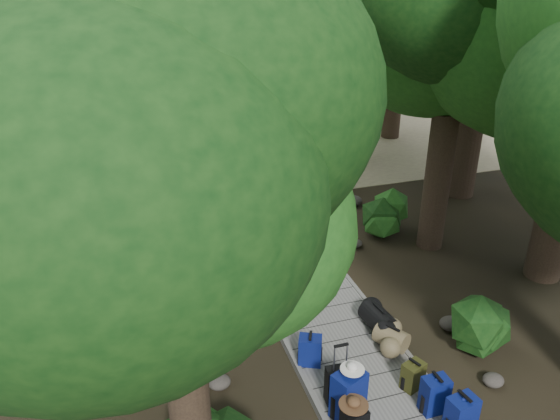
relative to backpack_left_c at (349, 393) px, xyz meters
name	(u,v)px	position (x,y,z in m)	size (l,w,h in m)	color
ground	(311,299)	(0.60, 3.15, -0.56)	(120.00, 120.00, 0.00)	#2F2517
sand_beach	(189,107)	(0.60, 19.15, -0.55)	(40.00, 22.00, 0.02)	tan
boardwalk	(295,272)	(0.60, 4.15, -0.50)	(2.00, 12.00, 0.12)	gray
backpack_left_c	(349,393)	(0.00, 0.00, 0.00)	(0.47, 0.34, 0.87)	navy
backpack_left_d	(310,349)	(-0.13, 1.25, -0.15)	(0.38, 0.27, 0.58)	navy
backpack_right_b	(461,415)	(1.38, -0.81, -0.07)	(0.41, 0.29, 0.74)	navy
backpack_right_c	(435,393)	(1.28, -0.30, -0.11)	(0.39, 0.27, 0.66)	navy
backpack_right_d	(413,374)	(1.22, 0.22, -0.18)	(0.34, 0.25, 0.52)	#3A3B15
duffel_right_khaki	(391,337)	(1.37, 1.22, -0.25)	(0.38, 0.57, 0.38)	olive
duffel_right_black	(378,319)	(1.37, 1.74, -0.22)	(0.44, 0.69, 0.44)	black
suitcase_on_boardwalk	(339,385)	(-0.02, 0.31, -0.12)	(0.41, 0.22, 0.63)	black
lone_suitcase_on_sand	(233,154)	(0.87, 11.23, -0.18)	(0.45, 0.26, 0.71)	black
hat_brown	(354,401)	(-0.12, -0.42, 0.26)	(0.42, 0.42, 0.13)	#51351E
hat_white	(353,366)	(0.03, 0.00, 0.50)	(0.36, 0.36, 0.12)	silver
kayak	(123,148)	(-2.58, 13.59, -0.37)	(0.75, 3.43, 0.34)	#AD180E
sun_lounger	(305,134)	(3.94, 12.77, -0.24)	(0.60, 1.86, 0.60)	silver
tree_right_c	(453,65)	(4.12, 4.44, 3.72)	(4.95, 4.95, 8.56)	black
tree_right_e	(357,32)	(4.67, 10.35, 3.65)	(4.68, 4.68, 8.42)	black
tree_right_f	(402,5)	(7.25, 12.36, 4.21)	(5.34, 5.34, 9.53)	black
tree_left_a	(177,268)	(-2.36, -0.63, 2.93)	(4.18, 4.18, 6.97)	black
tree_left_c	(83,72)	(-3.21, 5.57, 3.80)	(5.01, 5.01, 8.71)	black
tree_back_a	(148,8)	(-0.90, 17.74, 3.87)	(5.12, 5.12, 8.86)	black
tree_back_c	(289,1)	(5.36, 18.95, 3.91)	(4.96, 4.96, 8.93)	black
tree_back_d	(36,26)	(-5.10, 17.87, 3.33)	(4.67, 4.67, 7.78)	black
palm_right_a	(322,61)	(3.26, 9.58, 2.97)	(4.14, 4.14, 7.05)	#103A11
palm_right_b	(336,31)	(5.71, 14.39, 3.15)	(3.84, 3.84, 7.41)	#103A11
palm_right_c	(259,37)	(3.10, 15.91, 2.86)	(4.29, 4.29, 6.82)	#103A11
palm_left_a	(81,70)	(-3.42, 9.96, 3.04)	(4.52, 4.52, 7.20)	#103A11
rock_left_b	(219,382)	(-1.68, 1.27, -0.45)	(0.38, 0.34, 0.21)	#4C473F
rock_left_c	(229,280)	(-0.89, 4.10, -0.40)	(0.58, 0.52, 0.32)	#4C473F
rock_left_d	(170,236)	(-1.81, 6.59, -0.47)	(0.33, 0.29, 0.18)	#4C473F
rock_right_a	(493,380)	(2.58, -0.02, -0.46)	(0.35, 0.32, 0.19)	#4C473F
rock_right_b	(451,323)	(2.76, 1.47, -0.44)	(0.43, 0.38, 0.23)	#4C473F
rock_right_c	(355,243)	(2.38, 4.89, -0.46)	(0.34, 0.31, 0.19)	#4C473F
rock_right_d	(353,201)	(3.33, 7.10, -0.42)	(0.49, 0.44, 0.27)	#4C473F
shrub_left_b	(205,277)	(-1.39, 4.03, -0.17)	(0.87, 0.87, 0.78)	#1D5319
shrub_left_c	(135,205)	(-2.52, 7.77, -0.05)	(1.13, 1.13, 1.02)	#1D5319
shrub_right_a	(490,333)	(2.94, 0.64, -0.09)	(1.04, 1.04, 0.94)	#1D5319
shrub_right_b	(386,214)	(3.40, 5.34, -0.05)	(1.13, 1.13, 1.02)	#1D5319
shrub_right_c	(322,177)	(2.87, 8.38, -0.14)	(0.92, 0.92, 0.83)	#1D5319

